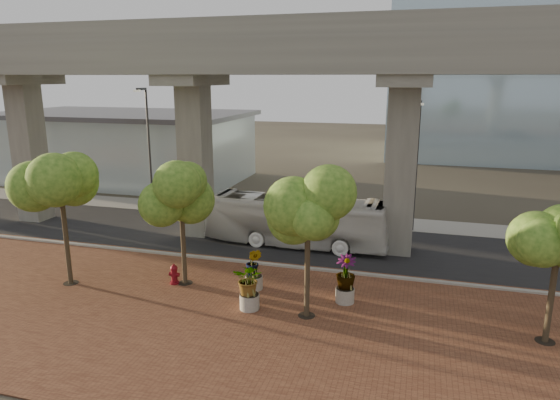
# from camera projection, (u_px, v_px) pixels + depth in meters

# --- Properties ---
(ground) EXTENTS (160.00, 160.00, 0.00)m
(ground) POSITION_uv_depth(u_px,v_px,m) (283.00, 254.00, 27.51)
(ground) COLOR #363027
(ground) RESTS_ON ground
(brick_plaza) EXTENTS (70.00, 13.00, 0.06)m
(brick_plaza) POSITION_uv_depth(u_px,v_px,m) (230.00, 319.00, 20.03)
(brick_plaza) COLOR brown
(brick_plaza) RESTS_ON ground
(asphalt_road) EXTENTS (90.00, 8.00, 0.04)m
(asphalt_road) POSITION_uv_depth(u_px,v_px,m) (292.00, 242.00, 29.37)
(asphalt_road) COLOR black
(asphalt_road) RESTS_ON ground
(curb_strip) EXTENTS (70.00, 0.25, 0.16)m
(curb_strip) POSITION_uv_depth(u_px,v_px,m) (272.00, 265.00, 25.62)
(curb_strip) COLOR #98968E
(curb_strip) RESTS_ON ground
(far_sidewalk) EXTENTS (90.00, 3.00, 0.06)m
(far_sidewalk) POSITION_uv_depth(u_px,v_px,m) (312.00, 217.00, 34.50)
(far_sidewalk) COLOR #98968E
(far_sidewalk) RESTS_ON ground
(transit_viaduct) EXTENTS (72.00, 5.60, 12.40)m
(transit_viaduct) POSITION_uv_depth(u_px,v_px,m) (293.00, 118.00, 27.62)
(transit_viaduct) COLOR gray
(transit_viaduct) RESTS_ON ground
(station_pavilion) EXTENTS (23.00, 13.00, 6.30)m
(station_pavilion) POSITION_uv_depth(u_px,v_px,m) (124.00, 145.00, 46.97)
(station_pavilion) COLOR silver
(station_pavilion) RESTS_ON ground
(transit_bus) EXTENTS (10.60, 2.75, 2.94)m
(transit_bus) POSITION_uv_depth(u_px,v_px,m) (296.00, 221.00, 28.52)
(transit_bus) COLOR silver
(transit_bus) RESTS_ON ground
(fire_hydrant) EXTENTS (0.48, 0.43, 0.96)m
(fire_hydrant) POSITION_uv_depth(u_px,v_px,m) (174.00, 274.00, 23.28)
(fire_hydrant) COLOR maroon
(fire_hydrant) RESTS_ON ground
(planter_front) EXTENTS (1.83, 1.83, 2.02)m
(planter_front) POSITION_uv_depth(u_px,v_px,m) (249.00, 281.00, 20.55)
(planter_front) COLOR #A39F93
(planter_front) RESTS_ON ground
(planter_right) EXTENTS (1.99, 1.99, 2.12)m
(planter_right) POSITION_uv_depth(u_px,v_px,m) (346.00, 274.00, 21.15)
(planter_right) COLOR gray
(planter_right) RESTS_ON ground
(planter_left) EXTENTS (1.77, 1.77, 1.94)m
(planter_left) POSITION_uv_depth(u_px,v_px,m) (254.00, 264.00, 22.54)
(planter_left) COLOR #9F9C90
(planter_left) RESTS_ON ground
(street_tree_far_west) EXTENTS (3.93, 3.93, 6.81)m
(street_tree_far_west) POSITION_uv_depth(u_px,v_px,m) (60.00, 179.00, 22.23)
(street_tree_far_west) COLOR #4A3C2A
(street_tree_far_west) RESTS_ON ground
(street_tree_near_west) EXTENTS (3.44, 3.44, 5.70)m
(street_tree_near_west) POSITION_uv_depth(u_px,v_px,m) (181.00, 198.00, 22.46)
(street_tree_near_west) COLOR #4A3C2A
(street_tree_near_west) RESTS_ON ground
(street_tree_near_east) EXTENTS (3.53, 3.53, 6.12)m
(street_tree_near_east) POSITION_uv_depth(u_px,v_px,m) (308.00, 209.00, 19.16)
(street_tree_near_east) COLOR #4A3C2A
(street_tree_near_east) RESTS_ON ground
(street_tree_far_east) EXTENTS (3.63, 3.63, 5.72)m
(street_tree_far_east) POSITION_uv_depth(u_px,v_px,m) (560.00, 236.00, 17.30)
(street_tree_far_east) COLOR #4A3C2A
(street_tree_far_east) RESTS_ON ground
(streetlamp_west) EXTENTS (0.43, 1.27, 8.73)m
(streetlamp_west) POSITION_uv_depth(u_px,v_px,m) (148.00, 142.00, 34.60)
(streetlamp_west) COLOR #2C2C30
(streetlamp_west) RESTS_ON ground
(streetlamp_east) EXTENTS (0.40, 1.17, 8.08)m
(streetlamp_east) POSITION_uv_depth(u_px,v_px,m) (417.00, 157.00, 30.38)
(streetlamp_east) COLOR #29292D
(streetlamp_east) RESTS_ON ground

